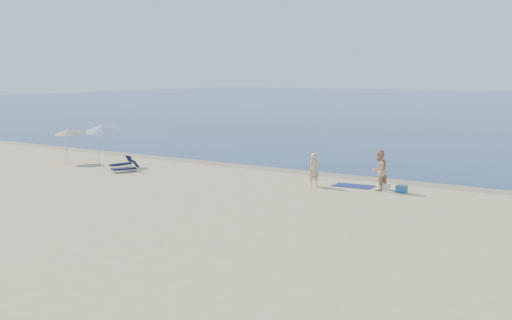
# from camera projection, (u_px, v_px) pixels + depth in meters

# --- Properties ---
(wet_sand_strip) EXTENTS (240.00, 1.60, 0.00)m
(wet_sand_strip) POSITION_uv_depth(u_px,v_px,m) (290.00, 171.00, 36.29)
(wet_sand_strip) COLOR #847254
(wet_sand_strip) RESTS_ON ground
(person_left) EXTENTS (0.65, 0.71, 1.64)m
(person_left) POSITION_uv_depth(u_px,v_px,m) (314.00, 170.00, 31.23)
(person_left) COLOR #DEAB7D
(person_left) RESTS_ON ground
(person_right) EXTENTS (0.88, 1.04, 1.91)m
(person_right) POSITION_uv_depth(u_px,v_px,m) (379.00, 170.00, 30.16)
(person_right) COLOR tan
(person_right) RESTS_ON ground
(beach_towel) EXTENTS (2.02, 1.25, 0.03)m
(beach_towel) POSITION_uv_depth(u_px,v_px,m) (354.00, 186.00, 31.36)
(beach_towel) COLOR #0F1A4F
(beach_towel) RESTS_ON ground
(white_bag) EXTENTS (0.41, 0.36, 0.32)m
(white_bag) POSITION_uv_depth(u_px,v_px,m) (386.00, 186.00, 30.41)
(white_bag) COLOR white
(white_bag) RESTS_ON ground
(blue_cooler) EXTENTS (0.51, 0.39, 0.33)m
(blue_cooler) POSITION_uv_depth(u_px,v_px,m) (402.00, 189.00, 29.72)
(blue_cooler) COLOR #1B5895
(blue_cooler) RESTS_ON ground
(umbrella_near) EXTENTS (2.62, 2.64, 2.65)m
(umbrella_near) POSITION_uv_depth(u_px,v_px,m) (103.00, 128.00, 38.23)
(umbrella_near) COLOR silver
(umbrella_near) RESTS_ON ground
(umbrella_far) EXTENTS (1.92, 1.94, 2.23)m
(umbrella_far) POSITION_uv_depth(u_px,v_px,m) (69.00, 131.00, 39.44)
(umbrella_far) COLOR silver
(umbrella_far) RESTS_ON ground
(lounger_left) EXTENTS (0.68, 1.54, 0.66)m
(lounger_left) POSITION_uv_depth(u_px,v_px,m) (122.00, 163.00, 37.51)
(lounger_left) COLOR #141839
(lounger_left) RESTS_ON ground
(lounger_right) EXTENTS (1.09, 1.58, 0.67)m
(lounger_right) POSITION_uv_depth(u_px,v_px,m) (126.00, 168.00, 35.81)
(lounger_right) COLOR #131636
(lounger_right) RESTS_ON ground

